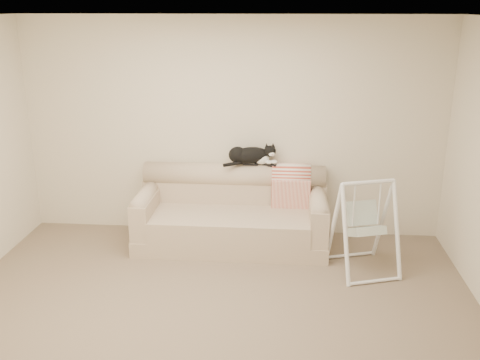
# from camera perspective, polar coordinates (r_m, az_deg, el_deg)

# --- Properties ---
(ground_plane) EXTENTS (5.00, 5.00, 0.00)m
(ground_plane) POSITION_cam_1_polar(r_m,az_deg,el_deg) (5.02, -3.08, -14.35)
(ground_plane) COLOR brown
(ground_plane) RESTS_ON ground
(room_shell) EXTENTS (5.04, 4.04, 2.60)m
(room_shell) POSITION_cam_1_polar(r_m,az_deg,el_deg) (4.39, -3.42, 2.72)
(room_shell) COLOR beige
(room_shell) RESTS_ON ground
(sofa) EXTENTS (2.20, 0.93, 0.90)m
(sofa) POSITION_cam_1_polar(r_m,az_deg,el_deg) (6.28, -0.85, -3.73)
(sofa) COLOR tan
(sofa) RESTS_ON ground
(remote_a) EXTENTS (0.18, 0.06, 0.03)m
(remote_a) POSITION_cam_1_polar(r_m,az_deg,el_deg) (6.30, 1.13, 1.72)
(remote_a) COLOR black
(remote_a) RESTS_ON sofa
(remote_b) EXTENTS (0.18, 0.11, 0.02)m
(remote_b) POSITION_cam_1_polar(r_m,az_deg,el_deg) (6.29, 3.17, 1.63)
(remote_b) COLOR black
(remote_b) RESTS_ON sofa
(tuxedo_cat) EXTENTS (0.64, 0.38, 0.26)m
(tuxedo_cat) POSITION_cam_1_polar(r_m,az_deg,el_deg) (6.28, 1.16, 2.66)
(tuxedo_cat) COLOR black
(tuxedo_cat) RESTS_ON sofa
(throw_blanket) EXTENTS (0.45, 0.38, 0.58)m
(throw_blanket) POSITION_cam_1_polar(r_m,az_deg,el_deg) (6.34, 5.46, -0.00)
(throw_blanket) COLOR #B83924
(throw_blanket) RESTS_ON sofa
(baby_swing) EXTENTS (0.78, 0.81, 1.01)m
(baby_swing) POSITION_cam_1_polar(r_m,az_deg,el_deg) (5.74, 13.15, -4.77)
(baby_swing) COLOR white
(baby_swing) RESTS_ON ground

